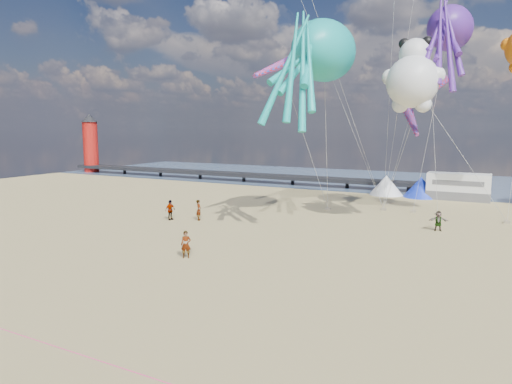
# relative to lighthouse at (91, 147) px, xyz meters

# --- Properties ---
(ground) EXTENTS (120.00, 120.00, 0.00)m
(ground) POSITION_rel_lighthouse_xyz_m (56.00, -44.00, -4.50)
(ground) COLOR tan
(ground) RESTS_ON ground
(water) EXTENTS (120.00, 120.00, 0.00)m
(water) POSITION_rel_lighthouse_xyz_m (56.00, 11.00, -4.48)
(water) COLOR #3E5676
(water) RESTS_ON ground
(pier) EXTENTS (60.00, 3.00, 0.50)m
(pier) POSITION_rel_lighthouse_xyz_m (28.00, 0.00, -3.50)
(pier) COLOR black
(pier) RESTS_ON ground
(lighthouse) EXTENTS (2.60, 2.60, 9.00)m
(lighthouse) POSITION_rel_lighthouse_xyz_m (0.00, 0.00, 0.00)
(lighthouse) COLOR #A5140F
(lighthouse) RESTS_ON ground
(motorhome_0) EXTENTS (6.60, 2.50, 3.00)m
(motorhome_0) POSITION_rel_lighthouse_xyz_m (62.00, -4.00, -3.00)
(motorhome_0) COLOR silver
(motorhome_0) RESTS_ON ground
(tent_white) EXTENTS (4.00, 4.00, 2.40)m
(tent_white) POSITION_rel_lighthouse_xyz_m (54.00, -4.00, -3.30)
(tent_white) COLOR white
(tent_white) RESTS_ON ground
(tent_blue) EXTENTS (4.00, 4.00, 2.40)m
(tent_blue) POSITION_rel_lighthouse_xyz_m (58.00, -4.00, -3.30)
(tent_blue) COLOR #1933CC
(tent_blue) RESTS_ON ground
(rope_line) EXTENTS (34.00, 0.03, 0.03)m
(rope_line) POSITION_rel_lighthouse_xyz_m (56.00, -49.00, -4.48)
(rope_line) COLOR #F2338C
(rope_line) RESTS_ON ground
(standing_person) EXTENTS (0.75, 0.66, 1.73)m
(standing_person) POSITION_rel_lighthouse_xyz_m (48.62, -37.14, -3.63)
(standing_person) COLOR tan
(standing_person) RESTS_ON ground
(beachgoer_3) EXTENTS (0.88, 1.26, 1.78)m
(beachgoer_3) POSITION_rel_lighthouse_xyz_m (40.30, -28.18, -3.61)
(beachgoer_3) COLOR #7F6659
(beachgoer_3) RESTS_ON ground
(beachgoer_4) EXTENTS (1.01, 0.64, 1.60)m
(beachgoer_4) POSITION_rel_lighthouse_xyz_m (61.82, -21.68, -3.70)
(beachgoer_4) COLOR #7F6659
(beachgoer_4) RESTS_ON ground
(beachgoer_5) EXTENTS (1.26, 1.75, 1.82)m
(beachgoer_5) POSITION_rel_lighthouse_xyz_m (42.61, -27.09, -3.59)
(beachgoer_5) COLOR #7F6659
(beachgoer_5) RESTS_ON ground
(sandbag_a) EXTENTS (0.50, 0.35, 0.22)m
(sandbag_a) POSITION_rel_lighthouse_xyz_m (51.09, -16.99, -4.39)
(sandbag_a) COLOR gray
(sandbag_a) RESTS_ON ground
(sandbag_b) EXTENTS (0.50, 0.35, 0.22)m
(sandbag_b) POSITION_rel_lighthouse_xyz_m (58.83, -14.59, -4.39)
(sandbag_b) COLOR gray
(sandbag_b) RESTS_ON ground
(sandbag_c) EXTENTS (0.50, 0.35, 0.22)m
(sandbag_c) POSITION_rel_lighthouse_xyz_m (66.74, -15.99, -4.39)
(sandbag_c) COLOR gray
(sandbag_c) RESTS_ON ground
(sandbag_d) EXTENTS (0.50, 0.35, 0.22)m
(sandbag_d) POSITION_rel_lighthouse_xyz_m (61.04, -14.61, -4.39)
(sandbag_d) COLOR gray
(sandbag_d) RESTS_ON ground
(sandbag_e) EXTENTS (0.50, 0.35, 0.22)m
(sandbag_e) POSITION_rel_lighthouse_xyz_m (56.03, -14.62, -4.39)
(sandbag_e) COLOR gray
(sandbag_e) RESTS_ON ground
(kite_octopus_teal) EXTENTS (4.98, 10.33, 11.50)m
(kite_octopus_teal) POSITION_rel_lighthouse_xyz_m (52.44, -22.93, 9.87)
(kite_octopus_teal) COLOR teal
(kite_octopus_purple) EXTENTS (5.59, 9.29, 9.92)m
(kite_octopus_purple) POSITION_rel_lighthouse_xyz_m (61.39, -16.89, 11.88)
(kite_octopus_purple) COLOR #50238C
(kite_panda) EXTENTS (4.85, 4.57, 6.79)m
(kite_panda) POSITION_rel_lighthouse_xyz_m (59.49, -22.51, 7.11)
(kite_panda) COLOR silver
(windsock_left) EXTENTS (2.95, 6.49, 6.45)m
(windsock_left) POSITION_rel_lighthouse_xyz_m (49.41, -24.83, 8.70)
(windsock_left) COLOR red
(windsock_mid) EXTENTS (2.50, 5.17, 5.10)m
(windsock_mid) POSITION_rel_lighthouse_xyz_m (60.05, -15.70, 6.95)
(windsock_mid) COLOR red
(windsock_right) EXTENTS (2.45, 4.49, 4.46)m
(windsock_right) POSITION_rel_lighthouse_xyz_m (58.96, -18.49, 4.09)
(windsock_right) COLOR red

